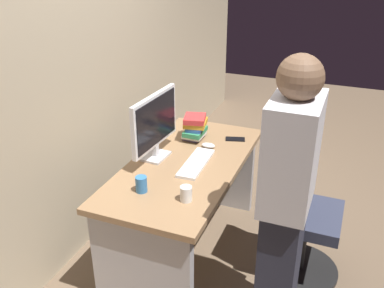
% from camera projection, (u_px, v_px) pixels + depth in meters
% --- Properties ---
extents(ground_plane, '(9.00, 9.00, 0.00)m').
position_uv_depth(ground_plane, '(186.00, 248.00, 3.24)').
color(ground_plane, brown).
extents(wall_back, '(6.40, 0.10, 3.00)m').
position_uv_depth(wall_back, '(76.00, 38.00, 2.85)').
color(wall_back, tan).
rests_on(wall_back, ground).
extents(desk, '(1.47, 0.72, 0.72)m').
position_uv_depth(desk, '(185.00, 191.00, 3.02)').
color(desk, '#93704C').
rests_on(desk, ground).
extents(office_chair, '(0.52, 0.52, 0.94)m').
position_uv_depth(office_chair, '(297.00, 218.00, 2.85)').
color(office_chair, black).
rests_on(office_chair, ground).
extents(person_at_desk, '(0.40, 0.24, 1.64)m').
position_uv_depth(person_at_desk, '(286.00, 205.00, 2.26)').
color(person_at_desk, '#262838').
rests_on(person_at_desk, ground).
extents(monitor, '(0.54, 0.15, 0.46)m').
position_uv_depth(monitor, '(155.00, 123.00, 2.89)').
color(monitor, silver).
rests_on(monitor, desk).
extents(keyboard, '(0.43, 0.14, 0.02)m').
position_uv_depth(keyboard, '(196.00, 163.00, 2.90)').
color(keyboard, white).
rests_on(keyboard, desk).
extents(mouse, '(0.06, 0.10, 0.03)m').
position_uv_depth(mouse, '(208.00, 145.00, 3.13)').
color(mouse, white).
rests_on(mouse, desk).
extents(cup_near_keyboard, '(0.07, 0.07, 0.09)m').
position_uv_depth(cup_near_keyboard, '(186.00, 194.00, 2.49)').
color(cup_near_keyboard, white).
rests_on(cup_near_keyboard, desk).
extents(cup_by_monitor, '(0.07, 0.07, 0.10)m').
position_uv_depth(cup_by_monitor, '(141.00, 184.00, 2.58)').
color(cup_by_monitor, '#3372B2').
rests_on(cup_by_monitor, desk).
extents(book_stack, '(0.22, 0.19, 0.19)m').
position_uv_depth(book_stack, '(195.00, 127.00, 3.23)').
color(book_stack, '#594C72').
rests_on(book_stack, desk).
extents(cell_phone, '(0.11, 0.16, 0.01)m').
position_uv_depth(cell_phone, '(235.00, 139.00, 3.26)').
color(cell_phone, black).
rests_on(cell_phone, desk).
extents(handbag, '(0.34, 0.14, 0.38)m').
position_uv_depth(handbag, '(291.00, 195.00, 3.65)').
color(handbag, '#262628').
rests_on(handbag, ground).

